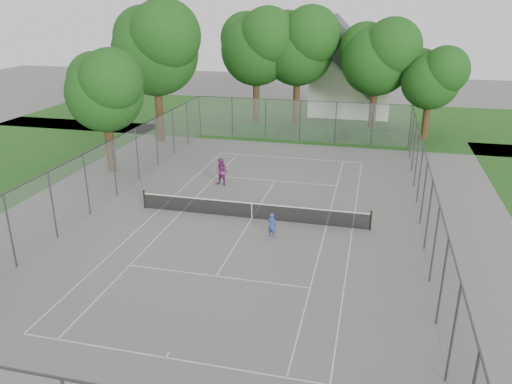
% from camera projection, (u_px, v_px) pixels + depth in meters
% --- Properties ---
extents(ground, '(120.00, 120.00, 0.00)m').
position_uv_depth(ground, '(252.00, 219.00, 27.52)').
color(ground, '#63615E').
rests_on(ground, ground).
extents(grass_far, '(60.00, 20.00, 0.00)m').
position_uv_depth(grass_far, '(313.00, 119.00, 51.15)').
color(grass_far, '#1D4A15').
rests_on(grass_far, ground).
extents(court_markings, '(11.03, 23.83, 0.01)m').
position_uv_depth(court_markings, '(252.00, 218.00, 27.52)').
color(court_markings, silver).
rests_on(court_markings, ground).
extents(tennis_net, '(12.87, 0.10, 1.10)m').
position_uv_depth(tennis_net, '(252.00, 210.00, 27.34)').
color(tennis_net, black).
rests_on(tennis_net, ground).
extents(perimeter_fence, '(18.08, 34.08, 3.52)m').
position_uv_depth(perimeter_fence, '(252.00, 188.00, 26.88)').
color(perimeter_fence, '#38383D').
rests_on(perimeter_fence, ground).
extents(tree_far_left, '(7.64, 6.97, 10.98)m').
position_uv_depth(tree_far_left, '(257.00, 44.00, 46.63)').
color(tree_far_left, '#352413').
rests_on(tree_far_left, ground).
extents(tree_far_midleft, '(7.72, 7.04, 11.09)m').
position_uv_depth(tree_far_midleft, '(299.00, 43.00, 46.35)').
color(tree_far_midleft, '#352413').
rests_on(tree_far_midleft, ground).
extents(tree_far_midright, '(7.06, 6.44, 10.14)m').
position_uv_depth(tree_far_midright, '(378.00, 54.00, 43.23)').
color(tree_far_midright, '#352413').
rests_on(tree_far_midright, ground).
extents(tree_far_right, '(5.58, 5.09, 8.02)m').
position_uv_depth(tree_far_right, '(432.00, 76.00, 41.31)').
color(tree_far_right, '#352413').
rests_on(tree_far_right, ground).
extents(tree_side_back, '(8.07, 7.37, 11.60)m').
position_uv_depth(tree_side_back, '(156.00, 45.00, 40.21)').
color(tree_side_back, '#352413').
rests_on(tree_side_back, ground).
extents(tree_side_front, '(5.95, 5.43, 8.55)m').
position_uv_depth(tree_side_front, '(104.00, 87.00, 33.22)').
color(tree_side_front, '#352413').
rests_on(tree_side_front, ground).
extents(hedge_left, '(3.68, 1.10, 0.92)m').
position_uv_depth(hedge_left, '(256.00, 129.00, 45.08)').
color(hedge_left, '#164717').
rests_on(hedge_left, ground).
extents(hedge_mid, '(3.22, 0.92, 1.01)m').
position_uv_depth(hedge_mid, '(316.00, 132.00, 43.92)').
color(hedge_mid, '#164717').
rests_on(hedge_mid, ground).
extents(hedge_right, '(3.35, 1.23, 1.00)m').
position_uv_depth(hedge_right, '(369.00, 135.00, 43.00)').
color(hedge_right, '#164717').
rests_on(hedge_right, ground).
extents(house, '(8.15, 6.32, 10.15)m').
position_uv_depth(house, '(351.00, 75.00, 52.28)').
color(house, white).
rests_on(house, ground).
extents(girl_player, '(0.55, 0.44, 1.31)m').
position_uv_depth(girl_player, '(272.00, 225.00, 25.14)').
color(girl_player, '#2B47A4').
rests_on(girl_player, ground).
extents(woman_player, '(1.01, 0.86, 1.81)m').
position_uv_depth(woman_player, '(222.00, 172.00, 32.23)').
color(woman_player, '#722668').
rests_on(woman_player, ground).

